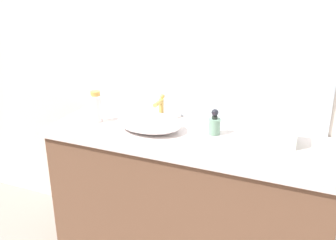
{
  "coord_description": "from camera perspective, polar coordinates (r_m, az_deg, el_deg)",
  "views": [
    {
      "loc": [
        0.6,
        -1.44,
        1.72
      ],
      "look_at": [
        -0.18,
        0.39,
        0.96
      ],
      "focal_mm": 40.65,
      "sensor_mm": 36.0,
      "label": 1
    }
  ],
  "objects": [
    {
      "name": "bathroom_wall_rear",
      "position": [
        2.29,
        7.54,
        10.05
      ],
      "size": [
        6.0,
        0.06,
        2.6
      ],
      "primitive_type": "cube",
      "color": "silver",
      "rests_on": "ground"
    },
    {
      "name": "vanity_counter",
      "position": [
        2.35,
        2.93,
        -12.21
      ],
      "size": [
        1.65,
        0.56,
        0.88
      ],
      "color": "brown",
      "rests_on": "ground"
    },
    {
      "name": "wall_mirror_panel",
      "position": [
        2.26,
        5.88,
        11.66
      ],
      "size": [
        1.44,
        0.01,
        0.96
      ],
      "primitive_type": "cube",
      "color": "#B2BCC6",
      "rests_on": "vanity_counter"
    },
    {
      "name": "sink_basin",
      "position": [
        2.19,
        -2.81,
        -0.39
      ],
      "size": [
        0.39,
        0.28,
        0.09
      ],
      "primitive_type": "ellipsoid",
      "color": "white",
      "rests_on": "vanity_counter"
    },
    {
      "name": "faucet",
      "position": [
        2.31,
        -1.14,
        2.04
      ],
      "size": [
        0.03,
        0.13,
        0.16
      ],
      "color": "#DFB154",
      "rests_on": "vanity_counter"
    },
    {
      "name": "soap_dispenser",
      "position": [
        2.14,
        6.98,
        -0.66
      ],
      "size": [
        0.07,
        0.07,
        0.15
      ],
      "color": "gray",
      "rests_on": "vanity_counter"
    },
    {
      "name": "lotion_bottle",
      "position": [
        2.34,
        -10.71,
        1.92
      ],
      "size": [
        0.06,
        0.06,
        0.19
      ],
      "color": "white",
      "rests_on": "vanity_counter"
    },
    {
      "name": "tissue_box",
      "position": [
        2.09,
        16.96,
        -1.71
      ],
      "size": [
        0.15,
        0.15,
        0.16
      ],
      "color": "#B0CABA",
      "rests_on": "vanity_counter"
    }
  ]
}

